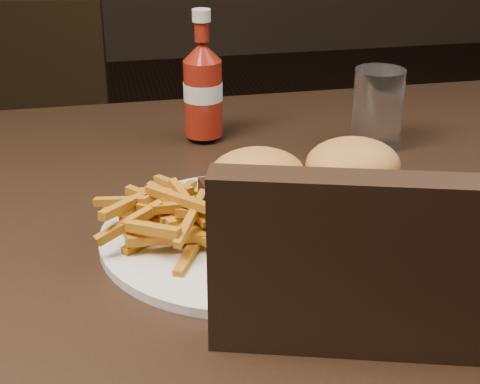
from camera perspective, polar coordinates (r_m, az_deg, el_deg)
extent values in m
cube|color=black|center=(0.85, -0.25, -2.15)|extent=(1.20, 0.80, 0.04)
cube|color=black|center=(1.78, -15.15, 1.35)|extent=(0.46, 0.46, 0.04)
cylinder|color=white|center=(0.77, 0.15, -3.35)|extent=(0.30, 0.30, 0.01)
cube|color=beige|center=(0.76, 1.29, -2.34)|extent=(0.10, 0.09, 0.02)
cube|color=beige|center=(0.79, 8.51, -1.34)|extent=(0.09, 0.09, 0.02)
cylinder|color=maroon|center=(1.02, -2.88, 7.27)|extent=(0.07, 0.07, 0.11)
cylinder|color=white|center=(1.01, 10.63, 6.43)|extent=(0.09, 0.09, 0.11)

